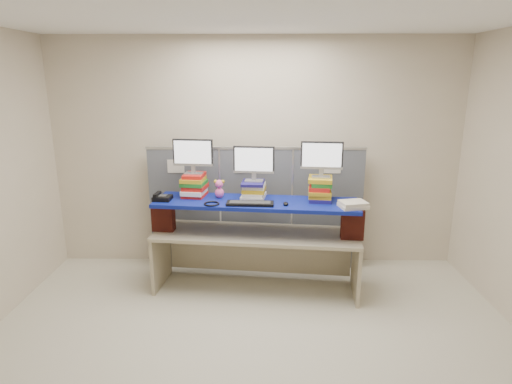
{
  "coord_description": "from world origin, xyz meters",
  "views": [
    {
      "loc": [
        0.06,
        -3.2,
        2.33
      ],
      "look_at": [
        0.01,
        1.2,
        1.14
      ],
      "focal_mm": 30.0,
      "sensor_mm": 36.0,
      "label": 1
    }
  ],
  "objects_px": {
    "keyboard": "(250,203)",
    "desk_phone": "(162,197)",
    "monitor_left": "(193,154)",
    "monitor_center": "(254,162)",
    "monitor_right": "(322,157)",
    "desk": "(256,244)",
    "blue_board": "(256,203)"
  },
  "relations": [
    {
      "from": "monitor_center",
      "to": "keyboard",
      "type": "height_order",
      "value": "monitor_center"
    },
    {
      "from": "monitor_center",
      "to": "desk",
      "type": "bearing_deg",
      "value": -72.65
    },
    {
      "from": "desk",
      "to": "blue_board",
      "type": "distance_m",
      "value": 0.48
    },
    {
      "from": "desk",
      "to": "monitor_right",
      "type": "height_order",
      "value": "monitor_right"
    },
    {
      "from": "keyboard",
      "to": "desk_phone",
      "type": "distance_m",
      "value": 0.97
    },
    {
      "from": "desk",
      "to": "desk_phone",
      "type": "bearing_deg",
      "value": -175.06
    },
    {
      "from": "desk",
      "to": "blue_board",
      "type": "xyz_separation_m",
      "value": [
        0.0,
        0.0,
        0.48
      ]
    },
    {
      "from": "keyboard",
      "to": "monitor_right",
      "type": "bearing_deg",
      "value": 16.54
    },
    {
      "from": "desk_phone",
      "to": "monitor_left",
      "type": "bearing_deg",
      "value": 32.57
    },
    {
      "from": "desk",
      "to": "keyboard",
      "type": "relative_size",
      "value": 4.59
    },
    {
      "from": "blue_board",
      "to": "desk",
      "type": "bearing_deg",
      "value": -173.94
    },
    {
      "from": "monitor_center",
      "to": "desk_phone",
      "type": "xyz_separation_m",
      "value": [
        -0.99,
        -0.1,
        -0.38
      ]
    },
    {
      "from": "blue_board",
      "to": "monitor_left",
      "type": "height_order",
      "value": "monitor_left"
    },
    {
      "from": "monitor_center",
      "to": "monitor_right",
      "type": "xyz_separation_m",
      "value": [
        0.72,
        -0.08,
        0.06
      ]
    },
    {
      "from": "monitor_left",
      "to": "monitor_center",
      "type": "distance_m",
      "value": 0.67
    },
    {
      "from": "monitor_right",
      "to": "desk_phone",
      "type": "bearing_deg",
      "value": -173.08
    },
    {
      "from": "desk",
      "to": "monitor_right",
      "type": "relative_size",
      "value": 5.16
    },
    {
      "from": "monitor_right",
      "to": "monitor_left",
      "type": "bearing_deg",
      "value": 180.0
    },
    {
      "from": "monitor_left",
      "to": "keyboard",
      "type": "xyz_separation_m",
      "value": [
        0.63,
        -0.33,
        -0.46
      ]
    },
    {
      "from": "monitor_center",
      "to": "desk_phone",
      "type": "height_order",
      "value": "monitor_center"
    },
    {
      "from": "desk",
      "to": "monitor_center",
      "type": "xyz_separation_m",
      "value": [
        -0.02,
        0.12,
        0.9
      ]
    },
    {
      "from": "keyboard",
      "to": "desk_phone",
      "type": "height_order",
      "value": "desk_phone"
    },
    {
      "from": "monitor_center",
      "to": "desk_phone",
      "type": "relative_size",
      "value": 2.2
    },
    {
      "from": "blue_board",
      "to": "monitor_right",
      "type": "relative_size",
      "value": 4.92
    },
    {
      "from": "desk",
      "to": "keyboard",
      "type": "height_order",
      "value": "keyboard"
    },
    {
      "from": "keyboard",
      "to": "desk_phone",
      "type": "bearing_deg",
      "value": 173.22
    },
    {
      "from": "keyboard",
      "to": "desk",
      "type": "bearing_deg",
      "value": 69.38
    },
    {
      "from": "blue_board",
      "to": "monitor_center",
      "type": "distance_m",
      "value": 0.44
    },
    {
      "from": "desk_phone",
      "to": "monitor_center",
      "type": "bearing_deg",
      "value": 10.69
    },
    {
      "from": "monitor_right",
      "to": "keyboard",
      "type": "bearing_deg",
      "value": -160.09
    },
    {
      "from": "monitor_center",
      "to": "monitor_right",
      "type": "relative_size",
      "value": 1.0
    },
    {
      "from": "blue_board",
      "to": "monitor_right",
      "type": "distance_m",
      "value": 0.85
    }
  ]
}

